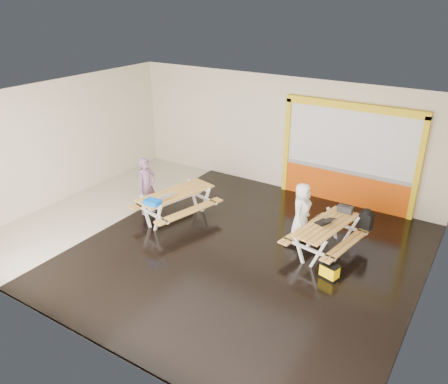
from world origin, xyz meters
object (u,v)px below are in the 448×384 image
Objects in this scene: laptop_right at (325,221)px; person_right at (302,211)px; picnic_table_left at (176,199)px; picnic_table_right at (326,231)px; toolbox at (345,209)px; backpack at (366,220)px; fluke_bag at (329,271)px; laptop_left at (166,196)px; dark_case at (293,239)px; person_left at (147,186)px; blue_pouch at (152,202)px.

person_right is at bearing 160.25° from laptop_right.
picnic_table_right is at bearing 8.07° from picnic_table_left.
toolbox is 0.74× the size of backpack.
backpack is (1.41, 0.60, -0.11)m from person_right.
picnic_table_left reaches higher than fluke_bag.
laptop_right is (3.95, 0.93, -0.04)m from laptop_left.
laptop_right is at bearing 13.30° from laptop_left.
laptop_left is 3.41m from dark_case.
toolbox is at bearing -67.02° from person_left.
picnic_table_right is at bearing 11.12° from laptop_right.
person_left reaches higher than laptop_left.
picnic_table_left is at bearing -169.88° from dark_case.
laptop_right is at bearing -116.07° from person_right.
toolbox is at bearing 22.98° from laptop_left.
toolbox is at bearing 100.41° from fluke_bag.
picnic_table_left is 1.49× the size of person_left.
toolbox is 0.55m from backpack.
picnic_table_right is (3.99, 0.57, -0.04)m from picnic_table_left.
blue_pouch is at bearing -155.68° from dark_case.
picnic_table_right is 0.87m from toolbox.
dark_case is 0.85× the size of fluke_bag.
laptop_left is at bearing -98.37° from person_left.
blue_pouch is at bearing 110.87° from person_right.
laptop_left reaches higher than backpack.
person_right is (3.25, 0.80, 0.18)m from picnic_table_left.
dark_case is (3.22, 1.45, -0.78)m from blue_pouch.
backpack is (0.72, 0.84, -0.13)m from laptop_right.
picnic_table_right reaches higher than fluke_bag.
laptop_right is 1.05m from dark_case.
picnic_table_left is at bearing -73.62° from person_left.
backpack is at bearing 49.39° from laptop_right.
picnic_table_left is 0.91m from person_left.
backpack is at bearing 16.71° from picnic_table_left.
toolbox is 0.99× the size of dark_case.
picnic_table_left is at bearing 174.98° from fluke_bag.
person_right is at bearing 135.49° from fluke_bag.
picnic_table_right is 1.35× the size of person_left.
picnic_table_right is at bearing 13.27° from laptop_left.
blue_pouch is at bearing -160.18° from picnic_table_right.
blue_pouch is at bearing -93.18° from laptop_left.
person_right is at bearing -157.09° from backpack.
blue_pouch is at bearing -173.74° from fluke_bag.
picnic_table_left is 3.98m from laptop_right.
laptop_left is at bearing 86.82° from blue_pouch.
toolbox is at bearing 79.62° from picnic_table_right.
person_right is at bearing 162.25° from picnic_table_right.
laptop_left is at bearing -91.77° from picnic_table_left.
laptop_right reaches higher than fluke_bag.
backpack is 1.35× the size of dark_case.
person_right is 2.96× the size of laptop_right.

